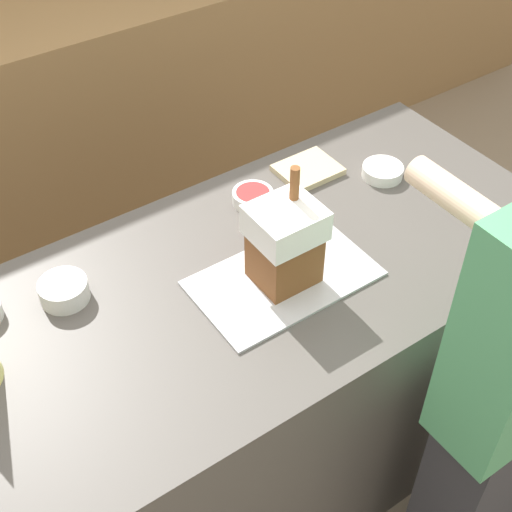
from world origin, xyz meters
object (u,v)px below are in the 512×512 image
(candy_bowl_near_tray_left, at_px, (64,290))
(gingerbread_house, at_px, (285,242))
(cookbook, at_px, (308,170))
(candy_bowl_center_rear, at_px, (253,197))
(candy_bowl_front_corner, at_px, (383,171))
(baking_tray, at_px, (283,278))

(candy_bowl_near_tray_left, bearing_deg, gingerbread_house, -27.65)
(cookbook, bearing_deg, gingerbread_house, -135.32)
(candy_bowl_near_tray_left, bearing_deg, cookbook, 4.93)
(candy_bowl_center_rear, bearing_deg, cookbook, 6.58)
(gingerbread_house, distance_m, candy_bowl_near_tray_left, 0.57)
(candy_bowl_center_rear, height_order, candy_bowl_near_tray_left, candy_bowl_near_tray_left)
(candy_bowl_front_corner, bearing_deg, cookbook, 140.83)
(baking_tray, distance_m, candy_bowl_center_rear, 0.33)
(baking_tray, height_order, candy_bowl_front_corner, candy_bowl_front_corner)
(baking_tray, relative_size, cookbook, 2.59)
(candy_bowl_front_corner, xyz_separation_m, candy_bowl_center_rear, (-0.40, 0.12, 0.00))
(candy_bowl_front_corner, distance_m, candy_bowl_center_rear, 0.42)
(baking_tray, xyz_separation_m, gingerbread_house, (0.00, 0.00, 0.13))
(gingerbread_house, height_order, cookbook, gingerbread_house)
(candy_bowl_center_rear, relative_size, cookbook, 0.66)
(candy_bowl_front_corner, bearing_deg, baking_tray, -159.80)
(baking_tray, relative_size, candy_bowl_near_tray_left, 3.77)
(candy_bowl_center_rear, bearing_deg, candy_bowl_near_tray_left, -175.67)
(gingerbread_house, bearing_deg, candy_bowl_near_tray_left, 152.35)
(cookbook, bearing_deg, candy_bowl_near_tray_left, -175.07)
(gingerbread_house, distance_m, candy_bowl_center_rear, 0.35)
(candy_bowl_center_rear, bearing_deg, baking_tray, -110.27)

